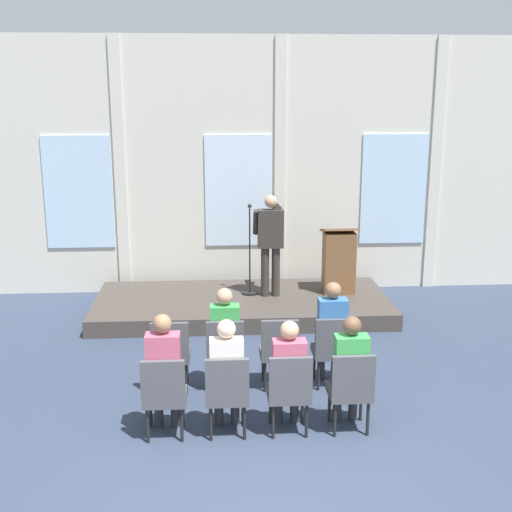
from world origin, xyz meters
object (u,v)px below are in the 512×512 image
at_px(chair_r0_c1, 225,350).
at_px(chair_r0_c3, 332,347).
at_px(speaker, 270,238).
at_px(chair_r1_c3, 351,387).
at_px(chair_r1_c1, 227,390).
at_px(chair_r0_c2, 279,348).
at_px(mic_stand, 250,275).
at_px(audience_r0_c1, 225,333).
at_px(audience_r1_c1, 227,370).
at_px(lectern, 339,261).
at_px(chair_r0_c0, 171,351).
at_px(audience_r0_c3, 332,328).
at_px(chair_r1_c0, 164,392).
at_px(audience_r1_c3, 350,367).
at_px(audience_r1_c0, 164,369).
at_px(audience_r1_c2, 289,370).
at_px(chair_r1_c2, 289,389).

bearing_deg(chair_r0_c1, chair_r0_c3, 0.00).
relative_size(speaker, chair_r1_c3, 1.82).
height_order(chair_r1_c1, chair_r1_c3, same).
height_order(chair_r0_c2, chair_r1_c3, same).
bearing_deg(speaker, mic_stand, 160.81).
height_order(speaker, audience_r0_c1, speaker).
relative_size(audience_r0_c1, audience_r1_c1, 1.00).
bearing_deg(mic_stand, audience_r0_c1, -98.92).
height_order(lectern, chair_r0_c0, lectern).
bearing_deg(chair_r0_c3, chair_r1_c1, -139.59).
distance_m(audience_r0_c1, chair_r1_c1, 1.23).
xyz_separation_m(chair_r0_c3, chair_r1_c3, (0.00, -1.14, 0.00)).
bearing_deg(mic_stand, audience_r0_c3, -74.29).
bearing_deg(chair_r0_c1, audience_r0_c3, 3.40).
xyz_separation_m(chair_r1_c0, audience_r1_c3, (2.00, 0.08, 0.20)).
bearing_deg(chair_r1_c0, lectern, 57.95).
bearing_deg(audience_r1_c0, audience_r1_c2, 0.24).
distance_m(audience_r0_c1, chair_r0_c3, 1.35).
distance_m(chair_r0_c1, chair_r1_c1, 1.14).
distance_m(audience_r1_c1, audience_r1_c3, 1.33).
height_order(chair_r0_c1, audience_r1_c3, audience_r1_c3).
height_order(chair_r1_c0, audience_r1_c0, audience_r1_c0).
relative_size(chair_r1_c3, audience_r1_c3, 0.71).
relative_size(speaker, audience_r1_c1, 1.30).
relative_size(chair_r1_c1, audience_r1_c3, 0.71).
bearing_deg(chair_r0_c1, speaker, 74.86).
xyz_separation_m(audience_r0_c3, chair_r1_c2, (-0.67, -1.22, -0.22)).
bearing_deg(chair_r0_c2, audience_r1_c3, -57.69).
bearing_deg(audience_r1_c3, chair_r1_c3, -90.00).
bearing_deg(chair_r0_c0, chair_r0_c2, 0.00).
bearing_deg(audience_r1_c1, audience_r1_c2, 0.15).
xyz_separation_m(chair_r1_c2, audience_r1_c2, (0.00, 0.08, 0.18)).
xyz_separation_m(mic_stand, chair_r0_c1, (-0.48, -3.12, -0.07)).
bearing_deg(audience_r0_c1, audience_r1_c1, -90.00).
height_order(chair_r0_c2, chair_r0_c3, same).
xyz_separation_m(chair_r1_c1, chair_r1_c2, (0.67, 0.00, 0.00)).
bearing_deg(chair_r1_c2, chair_r0_c0, 139.59).
xyz_separation_m(chair_r0_c2, audience_r1_c2, (0.00, -1.05, 0.18)).
xyz_separation_m(audience_r0_c3, audience_r1_c0, (-2.00, -1.14, 0.01)).
relative_size(lectern, chair_r1_c1, 1.23).
xyz_separation_m(speaker, lectern, (1.18, 0.11, -0.44)).
distance_m(audience_r1_c0, audience_r1_c3, 2.00).
bearing_deg(audience_r1_c0, chair_r0_c3, 27.87).
relative_size(audience_r1_c1, audience_r1_c3, 0.99).
distance_m(chair_r0_c3, chair_r1_c0, 2.30).
bearing_deg(audience_r1_c0, speaker, 69.99).
relative_size(chair_r0_c0, chair_r1_c3, 1.00).
bearing_deg(lectern, audience_r1_c3, -99.03).
xyz_separation_m(audience_r1_c0, audience_r1_c2, (1.33, 0.01, -0.05)).
relative_size(mic_stand, audience_r1_c3, 1.18).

